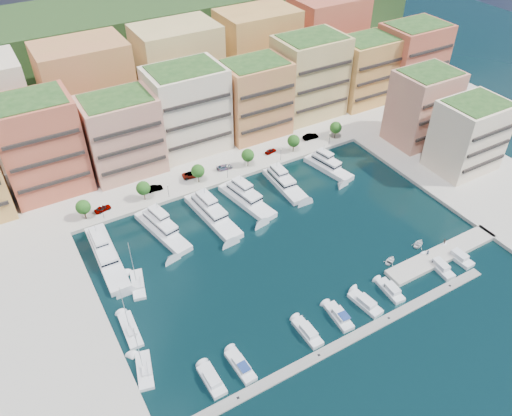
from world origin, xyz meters
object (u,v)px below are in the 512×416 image
object	(u,v)px
tree_5	(336,128)
cruiser_3	(307,332)
yacht_3	(245,198)
cruiser_8	(439,266)
cruiser_1	(241,366)
car_2	(192,174)
car_3	(224,167)
lamppost_0	(102,210)
tender_0	(390,261)
car_1	(154,188)
person_0	(428,253)
yacht_0	(105,254)
person_1	(444,242)
lamppost_4	(330,137)
car_0	(103,209)
cruiser_5	(365,303)
lamppost_1	(168,189)
car_5	(310,136)
tree_4	(294,141)
yacht_1	(161,229)
tree_0	(83,207)
yacht_4	(284,183)
sailboat_0	(145,371)
tree_3	(248,155)
lamppost_3	(281,152)
car_4	(271,151)
sailboat_2	(138,285)
cruiser_4	(339,317)
tender_2	(419,244)
cruiser_6	(391,291)
sailboat_1	(131,330)
tree_2	(198,171)
cruiser_0	(212,380)
cruiser_9	(458,257)
yacht_2	(211,213)
tree_1	(143,188)

from	to	relation	value
tree_5	cruiser_3	bearing A→B (deg)	-131.25
yacht_3	cruiser_8	world-z (taller)	yacht_3
cruiser_1	car_2	size ratio (longest dim) A/B	1.45
cruiser_8	car_3	distance (m)	65.13
lamppost_0	tender_0	bearing A→B (deg)	-41.99
car_1	person_0	world-z (taller)	person_0
yacht_3	person_0	world-z (taller)	yacht_3
yacht_0	person_1	world-z (taller)	yacht_0
lamppost_4	car_3	world-z (taller)	lamppost_4
yacht_3	car_0	distance (m)	37.71
cruiser_5	cruiser_8	distance (m)	22.03
lamppost_1	car_5	world-z (taller)	lamppost_1
tree_4	yacht_1	size ratio (longest dim) A/B	0.28
tree_0	yacht_4	xyz separation A→B (m)	(52.47, -12.59, -3.65)
person_0	tree_0	bearing A→B (deg)	8.25
yacht_4	car_5	size ratio (longest dim) A/B	3.44
person_0	car_3	bearing A→B (deg)	-18.58
cruiser_3	person_0	xyz separation A→B (m)	(37.11, 3.86, 1.25)
lamppost_0	sailboat_0	size ratio (longest dim) A/B	0.32
tree_3	sailboat_0	size ratio (longest dim) A/B	0.43
lamppost_0	cruiser_8	distance (m)	83.62
lamppost_3	car_4	size ratio (longest dim) A/B	1.08
lamppost_3	sailboat_2	distance (m)	60.17
tree_4	cruiser_4	distance (m)	64.16
tender_2	cruiser_4	bearing A→B (deg)	81.77
sailboat_0	person_0	size ratio (longest dim) A/B	8.31
lamppost_3	yacht_3	xyz separation A→B (m)	(-18.39, -11.08, -2.62)
lamppost_3	cruiser_6	xyz separation A→B (m)	(-6.62, -55.78, -3.28)
tree_4	sailboat_1	distance (m)	76.80
tree_0	person_0	size ratio (longest dim) A/B	3.56
tree_3	sailboat_0	bearing A→B (deg)	-135.55
car_0	car_1	bearing A→B (deg)	-93.68
yacht_1	tender_2	xyz separation A→B (m)	(52.63, -36.27, -0.70)
tree_2	lamppost_3	xyz separation A→B (m)	(26.00, -2.30, -0.92)
tree_5	car_3	xyz separation A→B (m)	(-38.70, 2.07, -3.05)
tree_0	cruiser_0	xyz separation A→B (m)	(7.44, -58.08, -4.20)
cruiser_9	sailboat_2	size ratio (longest dim) A/B	0.60
cruiser_1	yacht_2	bearing A→B (deg)	70.81
car_5	lamppost_1	bearing A→B (deg)	100.59
tree_1	lamppost_0	distance (m)	12.25
tree_4	car_2	bearing A→B (deg)	174.24
lamppost_0	car_0	size ratio (longest dim) A/B	0.96
lamppost_4	car_2	bearing A→B (deg)	172.86
cruiser_5	cruiser_6	world-z (taller)	same
sailboat_0	cruiser_0	bearing A→B (deg)	-39.83
yacht_1	cruiser_1	bearing A→B (deg)	-92.13
tender_2	cruiser_8	bearing A→B (deg)	145.56
cruiser_1	car_4	bearing A→B (deg)	54.14
yacht_0	car_3	xyz separation A→B (m)	(40.95, 17.62, 0.49)
lamppost_0	tree_5	bearing A→B (deg)	1.73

